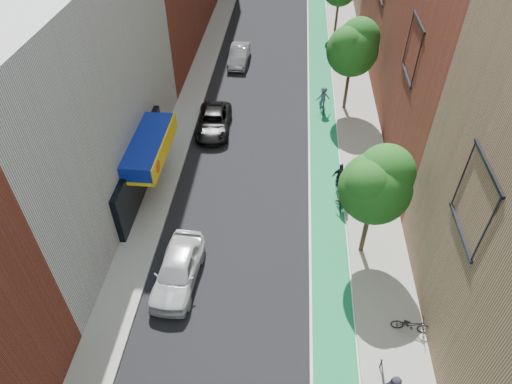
% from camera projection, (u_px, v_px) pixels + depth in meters
% --- Properties ---
extents(bike_lane, '(2.00, 68.00, 0.01)m').
position_uv_depth(bike_lane, '(321.00, 95.00, 35.68)').
color(bike_lane, '#136F2F').
rests_on(bike_lane, ground).
extents(sidewalk_left, '(2.00, 68.00, 0.15)m').
position_uv_depth(sidewalk_left, '(195.00, 89.00, 36.23)').
color(sidewalk_left, gray).
rests_on(sidewalk_left, ground).
extents(sidewalk_right, '(3.00, 68.00, 0.15)m').
position_uv_depth(sidewalk_right, '(354.00, 95.00, 35.48)').
color(sidewalk_right, gray).
rests_on(sidewalk_right, ground).
extents(building_left_white, '(8.00, 20.00, 12.00)m').
position_uv_depth(building_left_white, '(48.00, 97.00, 23.67)').
color(building_left_white, silver).
rests_on(building_left_white, ground).
extents(tree_near, '(3.40, 3.36, 6.42)m').
position_uv_depth(tree_near, '(377.00, 184.00, 20.61)').
color(tree_near, '#332619').
rests_on(tree_near, ground).
extents(tree_mid, '(3.55, 3.53, 6.74)m').
position_uv_depth(tree_mid, '(353.00, 46.00, 30.85)').
color(tree_mid, '#332619').
rests_on(tree_mid, ground).
extents(parked_car_white, '(2.15, 4.82, 1.61)m').
position_uv_depth(parked_car_white, '(178.00, 270.00, 21.80)').
color(parked_car_white, silver).
rests_on(parked_car_white, ground).
extents(parked_car_black, '(2.44, 4.93, 1.34)m').
position_uv_depth(parked_car_black, '(213.00, 122.00, 31.60)').
color(parked_car_black, black).
rests_on(parked_car_black, ground).
extents(parked_car_silver, '(1.65, 4.40, 1.44)m').
position_uv_depth(parked_car_silver, '(239.00, 55.00, 39.24)').
color(parked_car_silver, '#909398').
rests_on(parked_car_silver, ground).
extents(cyclist_lane_near, '(0.77, 1.83, 1.92)m').
position_uv_depth(cyclist_lane_near, '(341.00, 195.00, 25.82)').
color(cyclist_lane_near, black).
rests_on(cyclist_lane_near, ground).
extents(cyclist_lane_mid, '(1.01, 1.77, 1.99)m').
position_uv_depth(cyclist_lane_mid, '(340.00, 182.00, 26.73)').
color(cyclist_lane_mid, black).
rests_on(cyclist_lane_mid, ground).
extents(cyclist_lane_far, '(1.13, 1.59, 1.93)m').
position_uv_depth(cyclist_lane_far, '(323.00, 100.00, 33.35)').
color(cyclist_lane_far, black).
rests_on(cyclist_lane_far, ground).
extents(parked_bike_near, '(1.75, 0.78, 0.89)m').
position_uv_depth(parked_bike_near, '(411.00, 324.00, 19.83)').
color(parked_bike_near, black).
rests_on(parked_bike_near, sidewalk_right).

